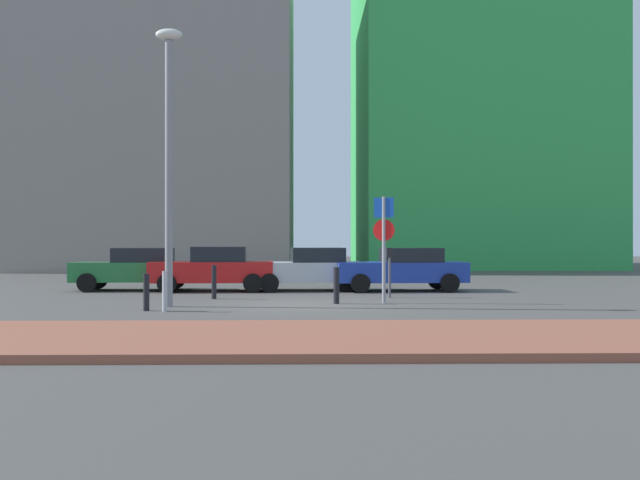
{
  "coord_description": "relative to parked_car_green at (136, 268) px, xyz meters",
  "views": [
    {
      "loc": [
        0.08,
        -19.08,
        1.72
      ],
      "look_at": [
        0.54,
        3.7,
        1.75
      ],
      "focal_mm": 39.84,
      "sensor_mm": 36.0,
      "label": 1
    }
  ],
  "objects": [
    {
      "name": "ground_plane",
      "position": [
        5.85,
        -5.75,
        -0.77
      ],
      "size": [
        120.0,
        120.0,
        0.0
      ],
      "primitive_type": "plane",
      "color": "#4C4947"
    },
    {
      "name": "sidewalk_brick",
      "position": [
        5.85,
        -12.78,
        -0.7
      ],
      "size": [
        40.0,
        4.27,
        0.14
      ],
      "primitive_type": "cube",
      "color": "#93513D",
      "rests_on": "ground"
    },
    {
      "name": "parked_car_green",
      "position": [
        0.0,
        0.0,
        0.0
      ],
      "size": [
        4.18,
        2.1,
        1.48
      ],
      "color": "#237238",
      "rests_on": "ground"
    },
    {
      "name": "parked_car_red",
      "position": [
        2.77,
        -0.45,
        0.01
      ],
      "size": [
        4.23,
        2.12,
        1.53
      ],
      "color": "red",
      "rests_on": "ground"
    },
    {
      "name": "parked_car_silver",
      "position": [
        6.06,
        -0.19,
        -0.0
      ],
      "size": [
        4.02,
        2.17,
        1.49
      ],
      "color": "#B7BABF",
      "rests_on": "ground"
    },
    {
      "name": "parked_car_blue",
      "position": [
        9.27,
        -0.47,
        -0.0
      ],
      "size": [
        4.51,
        2.2,
        1.48
      ],
      "color": "#1E389E",
      "rests_on": "ground"
    },
    {
      "name": "parking_sign_post",
      "position": [
        8.1,
        -5.22,
        1.09
      ],
      "size": [
        0.59,
        0.19,
        2.95
      ],
      "color": "gray",
      "rests_on": "ground"
    },
    {
      "name": "parking_meter",
      "position": [
        8.48,
        -3.31,
        0.2
      ],
      "size": [
        0.18,
        0.14,
        1.51
      ],
      "color": "#4C4C51",
      "rests_on": "ground"
    },
    {
      "name": "street_lamp",
      "position": [
        2.34,
        -6.18,
        3.5
      ],
      "size": [
        0.7,
        0.36,
        7.29
      ],
      "color": "gray",
      "rests_on": "ground"
    },
    {
      "name": "traffic_bollard_near",
      "position": [
        2.49,
        -7.47,
        -0.28
      ],
      "size": [
        0.12,
        0.12,
        0.99
      ],
      "primitive_type": "cylinder",
      "color": "#B7B7BC",
      "rests_on": "ground"
    },
    {
      "name": "traffic_bollard_mid",
      "position": [
        2.01,
        -7.29,
        -0.31
      ],
      "size": [
        0.15,
        0.15,
        0.92
      ],
      "primitive_type": "cylinder",
      "color": "black",
      "rests_on": "ground"
    },
    {
      "name": "traffic_bollard_far",
      "position": [
        3.2,
        -3.69,
        -0.27
      ],
      "size": [
        0.14,
        0.14,
        1.0
      ],
      "primitive_type": "cylinder",
      "color": "black",
      "rests_on": "ground"
    },
    {
      "name": "traffic_bollard_edge",
      "position": [
        6.77,
        -5.4,
        -0.27
      ],
      "size": [
        0.16,
        0.16,
        1.0
      ],
      "primitive_type": "cylinder",
      "color": "black",
      "rests_on": "ground"
    },
    {
      "name": "building_colorful_midrise",
      "position": [
        17.14,
        23.59,
        10.58
      ],
      "size": [
        15.23,
        16.09,
        22.7
      ],
      "primitive_type": "cube",
      "color": "green",
      "rests_on": "ground"
    },
    {
      "name": "building_under_construction",
      "position": [
        -2.73,
        19.69,
        8.65
      ],
      "size": [
        15.56,
        13.18,
        18.85
      ],
      "primitive_type": "cube",
      "color": "gray",
      "rests_on": "ground"
    }
  ]
}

